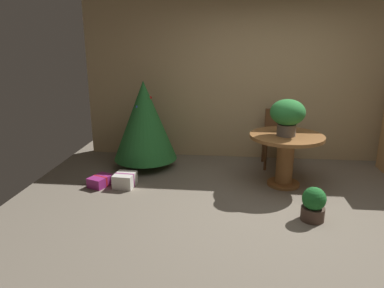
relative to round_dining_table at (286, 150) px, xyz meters
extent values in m
plane|color=#756B5B|center=(-0.20, -0.94, -0.50)|extent=(6.60, 6.60, 0.00)
cube|color=tan|center=(-0.20, 1.26, 0.80)|extent=(6.00, 0.10, 2.60)
cylinder|color=brown|center=(0.00, 0.00, -0.48)|extent=(0.44, 0.44, 0.04)
cylinder|color=brown|center=(0.00, 0.00, -0.15)|extent=(0.23, 0.23, 0.64)
cylinder|color=brown|center=(0.00, 0.00, 0.20)|extent=(0.99, 0.99, 0.05)
cylinder|color=#665B51|center=(-0.02, -0.05, 0.30)|extent=(0.24, 0.24, 0.15)
ellipsoid|color=#287533|center=(-0.02, -0.05, 0.53)|extent=(0.45, 0.45, 0.34)
sphere|color=#EAD14C|center=(0.00, -0.17, 0.58)|extent=(0.08, 0.08, 0.08)
sphere|color=#EAD14C|center=(-0.15, -0.01, 0.61)|extent=(0.07, 0.07, 0.07)
sphere|color=#EAD14C|center=(-0.08, 0.04, 0.57)|extent=(0.07, 0.07, 0.07)
cylinder|color=brown|center=(0.20, 0.58, -0.28)|extent=(0.04, 0.04, 0.44)
cylinder|color=brown|center=(-0.20, 0.58, -0.28)|extent=(0.04, 0.04, 0.44)
cylinder|color=brown|center=(0.20, 0.99, -0.28)|extent=(0.04, 0.04, 0.44)
cylinder|color=brown|center=(-0.20, 0.99, -0.28)|extent=(0.04, 0.04, 0.44)
cube|color=brown|center=(0.00, 0.79, -0.04)|extent=(0.44, 0.45, 0.05)
cube|color=brown|center=(0.00, 0.99, 0.19)|extent=(0.40, 0.05, 0.40)
cylinder|color=brown|center=(-2.07, 0.55, -0.43)|extent=(0.10, 0.10, 0.14)
cone|color=#287533|center=(-2.07, 0.55, 0.24)|extent=(0.99, 0.99, 1.22)
sphere|color=gold|center=(-2.28, 0.63, 0.21)|extent=(0.06, 0.06, 0.06)
sphere|color=#2D51A8|center=(-2.15, 0.43, 0.48)|extent=(0.05, 0.05, 0.05)
sphere|color=silver|center=(-1.97, 0.92, -0.15)|extent=(0.06, 0.06, 0.06)
sphere|color=red|center=(-1.97, 0.56, 0.60)|extent=(0.05, 0.05, 0.05)
cube|color=#9E287A|center=(-2.52, -0.29, -0.44)|extent=(0.32, 0.38, 0.14)
cube|color=red|center=(-2.52, -0.29, -0.44)|extent=(0.22, 0.11, 0.14)
cube|color=silver|center=(-2.17, -0.29, -0.41)|extent=(0.29, 0.31, 0.19)
cube|color=#9E287A|center=(-2.17, -0.29, -0.41)|extent=(0.27, 0.05, 0.19)
cylinder|color=#4C382D|center=(0.18, -0.99, -0.43)|extent=(0.26, 0.26, 0.15)
sphere|color=#1E6628|center=(0.18, -0.99, -0.25)|extent=(0.26, 0.26, 0.26)
camera|label=1|loc=(-0.78, -4.66, 1.41)|focal=32.96mm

